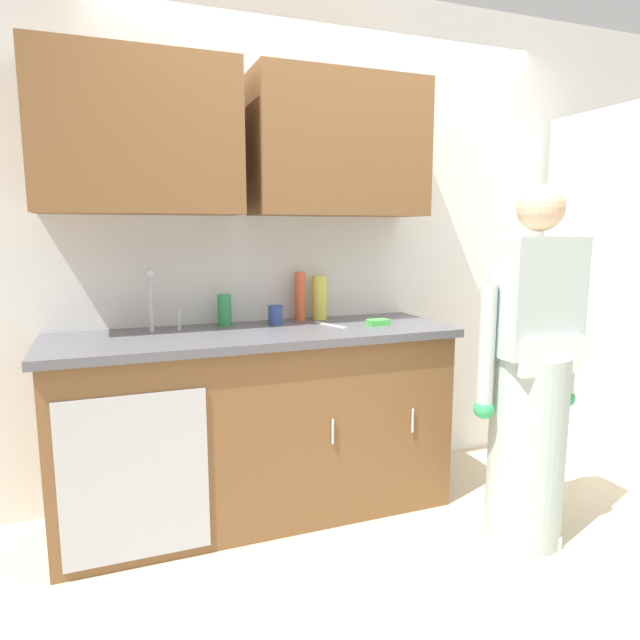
# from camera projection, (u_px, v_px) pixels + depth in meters

# --- Properties ---
(ground_plane) EXTENTS (9.00, 9.00, 0.00)m
(ground_plane) POSITION_uv_depth(u_px,v_px,m) (423.00, 562.00, 2.44)
(ground_plane) COLOR beige
(kitchen_wall_with_uppers) EXTENTS (4.80, 0.44, 2.70)m
(kitchen_wall_with_uppers) POSITION_uv_depth(u_px,v_px,m) (313.00, 221.00, 3.07)
(kitchen_wall_with_uppers) COLOR silver
(kitchen_wall_with_uppers) RESTS_ON ground
(closet_door_panel) EXTENTS (0.04, 1.10, 2.10)m
(closet_door_panel) POSITION_uv_depth(u_px,v_px,m) (615.00, 298.00, 3.15)
(closet_door_panel) COLOR silver
(closet_door_panel) RESTS_ON ground
(counter_cabinet) EXTENTS (1.90, 0.62, 0.90)m
(counter_cabinet) POSITION_uv_depth(u_px,v_px,m) (257.00, 427.00, 2.82)
(counter_cabinet) COLOR brown
(counter_cabinet) RESTS_ON ground
(countertop) EXTENTS (1.96, 0.66, 0.04)m
(countertop) POSITION_uv_depth(u_px,v_px,m) (255.00, 335.00, 2.74)
(countertop) COLOR #595960
(countertop) RESTS_ON counter_cabinet
(sink) EXTENTS (0.50, 0.36, 0.35)m
(sink) POSITION_uv_depth(u_px,v_px,m) (163.00, 340.00, 2.60)
(sink) COLOR #B7BABF
(sink) RESTS_ON counter_cabinet
(person_at_sink) EXTENTS (0.55, 0.34, 1.62)m
(person_at_sink) POSITION_uv_depth(u_px,v_px,m) (529.00, 395.00, 2.52)
(person_at_sink) COLOR white
(person_at_sink) RESTS_ON ground
(bottle_water_tall) EXTENTS (0.06, 0.06, 0.26)m
(bottle_water_tall) POSITION_uv_depth(u_px,v_px,m) (300.00, 296.00, 3.04)
(bottle_water_tall) COLOR #E05933
(bottle_water_tall) RESTS_ON countertop
(bottle_cleaner_spray) EXTENTS (0.07, 0.07, 0.16)m
(bottle_cleaner_spray) POSITION_uv_depth(u_px,v_px,m) (224.00, 310.00, 2.87)
(bottle_cleaner_spray) COLOR #2D8C4C
(bottle_cleaner_spray) RESTS_ON countertop
(bottle_water_short) EXTENTS (0.08, 0.08, 0.24)m
(bottle_water_short) POSITION_uv_depth(u_px,v_px,m) (319.00, 298.00, 3.08)
(bottle_water_short) COLOR #D8D14C
(bottle_water_short) RESTS_ON countertop
(cup_by_sink) EXTENTS (0.08, 0.08, 0.10)m
(cup_by_sink) POSITION_uv_depth(u_px,v_px,m) (275.00, 315.00, 2.92)
(cup_by_sink) COLOR #33478C
(cup_by_sink) RESTS_ON countertop
(knife_on_counter) EXTENTS (0.10, 0.23, 0.01)m
(knife_on_counter) POSITION_uv_depth(u_px,v_px,m) (330.00, 325.00, 2.89)
(knife_on_counter) COLOR silver
(knife_on_counter) RESTS_ON countertop
(sponge) EXTENTS (0.11, 0.07, 0.03)m
(sponge) POSITION_uv_depth(u_px,v_px,m) (378.00, 322.00, 2.90)
(sponge) COLOR #4CBF4C
(sponge) RESTS_ON countertop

